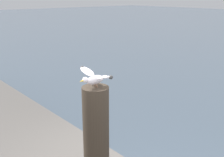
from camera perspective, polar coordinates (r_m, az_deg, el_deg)
mooring_post at (r=3.30m, az=-3.33°, el=-10.85°), size 0.31×0.31×1.10m
seagull at (r=3.04m, az=-3.61°, el=0.14°), size 0.56×0.39×0.19m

